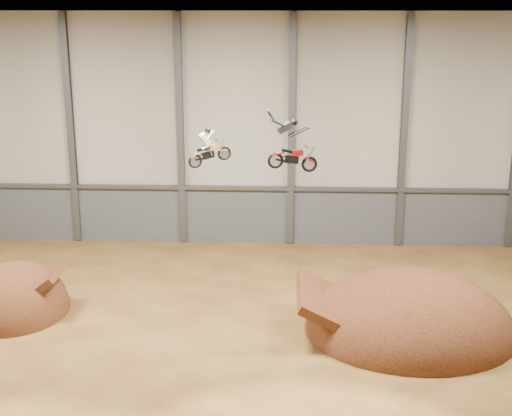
{
  "coord_description": "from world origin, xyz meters",
  "views": [
    {
      "loc": [
        3.1,
        -27.28,
        14.48
      ],
      "look_at": [
        1.7,
        4.0,
        5.41
      ],
      "focal_mm": 50.0,
      "sensor_mm": 36.0,
      "label": 1
    }
  ],
  "objects": [
    {
      "name": "lower_band_back",
      "position": [
        0.0,
        14.9,
        1.75
      ],
      "size": [
        39.8,
        0.18,
        3.5
      ],
      "primitive_type": "cube",
      "color": "#4B4E51",
      "rests_on": "ground"
    },
    {
      "name": "steel_column_4",
      "position": [
        10.0,
        14.8,
        7.0
      ],
      "size": [
        0.4,
        0.36,
        13.9
      ],
      "primitive_type": "cube",
      "color": "#47494F",
      "rests_on": "ground"
    },
    {
      "name": "steel_rail",
      "position": [
        0.0,
        14.75,
        3.55
      ],
      "size": [
        39.8,
        0.35,
        0.2
      ],
      "primitive_type": "cube",
      "color": "#47494F",
      "rests_on": "lower_band_back"
    },
    {
      "name": "floor",
      "position": [
        0.0,
        0.0,
        0.0
      ],
      "size": [
        40.0,
        40.0,
        0.0
      ],
      "primitive_type": "plane",
      "color": "#503315",
      "rests_on": "ground"
    },
    {
      "name": "steel_column_1",
      "position": [
        -10.0,
        14.8,
        7.0
      ],
      "size": [
        0.4,
        0.36,
        13.9
      ],
      "primitive_type": "cube",
      "color": "#47494F",
      "rests_on": "ground"
    },
    {
      "name": "fmx_rider_a",
      "position": [
        -0.26,
        3.47,
        8.47
      ],
      "size": [
        2.4,
        1.59,
        2.13
      ],
      "primitive_type": null,
      "rotation": [
        0.0,
        -0.19,
        0.4
      ],
      "color": "#CD611B"
    },
    {
      "name": "steel_column_3",
      "position": [
        3.33,
        14.8,
        7.0
      ],
      "size": [
        0.4,
        0.36,
        13.9
      ],
      "primitive_type": "cube",
      "color": "#47494F",
      "rests_on": "ground"
    },
    {
      "name": "ceiling",
      "position": [
        0.0,
        0.0,
        14.0
      ],
      "size": [
        40.0,
        40.0,
        0.0
      ],
      "primitive_type": "plane",
      "color": "black",
      "rests_on": "back_wall"
    },
    {
      "name": "steel_column_2",
      "position": [
        -3.33,
        14.8,
        7.0
      ],
      "size": [
        0.4,
        0.36,
        13.9
      ],
      "primitive_type": "cube",
      "color": "#47494F",
      "rests_on": "ground"
    },
    {
      "name": "fmx_rider_b",
      "position": [
        3.29,
        2.57,
        8.77
      ],
      "size": [
        3.29,
        1.39,
        2.84
      ],
      "primitive_type": null,
      "rotation": [
        0.0,
        0.14,
        0.18
      ],
      "color": "#A9150D"
    },
    {
      "name": "back_wall",
      "position": [
        0.0,
        15.0,
        7.0
      ],
      "size": [
        40.0,
        0.1,
        14.0
      ],
      "primitive_type": "cube",
      "color": "#B1AD9C",
      "rests_on": "ground"
    },
    {
      "name": "landing_ramp",
      "position": [
        8.75,
        2.69,
        0.0
      ],
      "size": [
        9.54,
        8.44,
        5.5
      ],
      "primitive_type": "ellipsoid",
      "color": "#391B0E",
      "rests_on": "ground"
    },
    {
      "name": "takeoff_ramp",
      "position": [
        -9.89,
        3.93,
        0.0
      ],
      "size": [
        4.95,
        5.71,
        4.95
      ],
      "primitive_type": "ellipsoid",
      "color": "#391B0E",
      "rests_on": "ground"
    }
  ]
}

